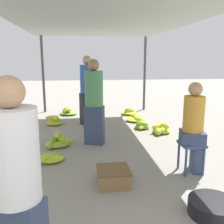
# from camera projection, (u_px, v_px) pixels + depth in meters

# --- Properties ---
(canopy_post_back_left) EXTENTS (0.08, 0.08, 2.41)m
(canopy_post_back_left) POSITION_uv_depth(u_px,v_px,m) (43.00, 75.00, 7.91)
(canopy_post_back_left) COLOR #4C4C51
(canopy_post_back_left) RESTS_ON ground
(canopy_post_back_right) EXTENTS (0.08, 0.08, 2.41)m
(canopy_post_back_right) POSITION_uv_depth(u_px,v_px,m) (145.00, 74.00, 8.33)
(canopy_post_back_right) COLOR #4C4C51
(canopy_post_back_right) RESTS_ON ground
(canopy_tarp) EXTENTS (3.71, 7.25, 0.04)m
(canopy_tarp) POSITION_uv_depth(u_px,v_px,m) (106.00, 17.00, 4.55)
(canopy_tarp) COLOR #9EA399
(canopy_tarp) RESTS_ON canopy_post_front_left
(vendor_foreground) EXTENTS (0.45, 0.45, 1.58)m
(vendor_foreground) POSITION_uv_depth(u_px,v_px,m) (17.00, 188.00, 1.69)
(vendor_foreground) COLOR #384766
(vendor_foreground) RESTS_ON ground
(stool) EXTENTS (0.34, 0.34, 0.46)m
(stool) POSITION_uv_depth(u_px,v_px,m) (191.00, 149.00, 3.72)
(stool) COLOR #384C84
(stool) RESTS_ON ground
(vendor_seated) EXTENTS (0.41, 0.41, 1.36)m
(vendor_seated) POSITION_uv_depth(u_px,v_px,m) (194.00, 126.00, 3.66)
(vendor_seated) COLOR #384766
(vendor_seated) RESTS_ON ground
(basin_black) EXTENTS (0.53, 0.53, 0.17)m
(basin_black) POSITION_uv_depth(u_px,v_px,m) (213.00, 208.00, 2.73)
(basin_black) COLOR black
(basin_black) RESTS_ON ground
(banana_pile_left_0) EXTENTS (0.46, 0.47, 0.26)m
(banana_pile_left_0) POSITION_uv_depth(u_px,v_px,m) (55.00, 121.00, 6.52)
(banana_pile_left_0) COLOR #ACC92D
(banana_pile_left_0) RESTS_ON ground
(banana_pile_left_1) EXTENTS (0.44, 0.45, 0.15)m
(banana_pile_left_1) POSITION_uv_depth(u_px,v_px,m) (50.00, 158.00, 4.17)
(banana_pile_left_1) COLOR #8ABB33
(banana_pile_left_1) RESTS_ON ground
(banana_pile_left_2) EXTENTS (0.52, 0.47, 0.24)m
(banana_pile_left_2) POSITION_uv_depth(u_px,v_px,m) (68.00, 112.00, 7.71)
(banana_pile_left_2) COLOR yellow
(banana_pile_left_2) RESTS_ON ground
(banana_pile_left_3) EXTENTS (0.56, 0.50, 0.28)m
(banana_pile_left_3) POSITION_uv_depth(u_px,v_px,m) (57.00, 142.00, 4.90)
(banana_pile_left_3) COLOR #C3D229
(banana_pile_left_3) RESTS_ON ground
(banana_pile_right_0) EXTENTS (0.46, 0.46, 0.24)m
(banana_pile_right_0) POSITION_uv_depth(u_px,v_px,m) (160.00, 130.00, 5.74)
(banana_pile_right_0) COLOR yellow
(banana_pile_right_0) RESTS_ON ground
(banana_pile_right_1) EXTENTS (0.42, 0.45, 0.19)m
(banana_pile_right_1) POSITION_uv_depth(u_px,v_px,m) (142.00, 126.00, 6.14)
(banana_pile_right_1) COLOR yellow
(banana_pile_right_1) RESTS_ON ground
(banana_pile_right_2) EXTENTS (0.54, 0.56, 0.17)m
(banana_pile_right_2) POSITION_uv_depth(u_px,v_px,m) (136.00, 119.00, 6.91)
(banana_pile_right_2) COLOR #8ABC33
(banana_pile_right_2) RESTS_ON ground
(banana_pile_right_3) EXTENTS (0.50, 0.44, 0.20)m
(banana_pile_right_3) POSITION_uv_depth(u_px,v_px,m) (129.00, 112.00, 7.75)
(banana_pile_right_3) COLOR #9EC330
(banana_pile_right_3) RESTS_ON ground
(crate_near) EXTENTS (0.44, 0.44, 0.22)m
(crate_near) POSITION_uv_depth(u_px,v_px,m) (113.00, 176.00, 3.39)
(crate_near) COLOR olive
(crate_near) RESTS_ON ground
(shopper_walking_mid) EXTENTS (0.49, 0.49, 1.78)m
(shopper_walking_mid) POSITION_uv_depth(u_px,v_px,m) (88.00, 89.00, 6.46)
(shopper_walking_mid) COLOR #2D2D33
(shopper_walking_mid) RESTS_ON ground
(shopper_walking_far) EXTENTS (0.46, 0.46, 1.68)m
(shopper_walking_far) POSITION_uv_depth(u_px,v_px,m) (94.00, 101.00, 4.88)
(shopper_walking_far) COLOR #384766
(shopper_walking_far) RESTS_ON ground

